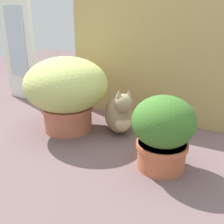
{
  "coord_description": "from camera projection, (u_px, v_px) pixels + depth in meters",
  "views": [
    {
      "loc": [
        0.78,
        -1.26,
        0.73
      ],
      "look_at": [
        0.09,
        0.04,
        0.18
      ],
      "focal_mm": 43.96,
      "sensor_mm": 36.0,
      "label": 1
    }
  ],
  "objects": [
    {
      "name": "window_panel_white",
      "position": [
        19.0,
        47.0,
        2.27
      ],
      "size": [
        0.3,
        0.05,
        0.87
      ],
      "color": "white",
      "rests_on": "ground"
    },
    {
      "name": "ground_plane",
      "position": [
        96.0,
        140.0,
        1.64
      ],
      "size": [
        6.0,
        6.0,
        0.0
      ],
      "primitive_type": "plane",
      "color": "#685153"
    },
    {
      "name": "cat",
      "position": [
        119.0,
        114.0,
        1.7
      ],
      "size": [
        0.3,
        0.36,
        0.32
      ],
      "color": "#9A8461",
      "rests_on": "ground"
    },
    {
      "name": "mushroom_ornament_red",
      "position": [
        65.0,
        120.0,
        1.66
      ],
      "size": [
        0.1,
        0.1,
        0.14
      ],
      "color": "silver",
      "rests_on": "ground"
    },
    {
      "name": "grass_planter",
      "position": [
        66.0,
        90.0,
        1.69
      ],
      "size": [
        0.51,
        0.51,
        0.47
      ],
      "color": "#BD664D",
      "rests_on": "ground"
    },
    {
      "name": "leafy_planter",
      "position": [
        163.0,
        131.0,
        1.29
      ],
      "size": [
        0.3,
        0.3,
        0.37
      ],
      "color": "#C1623E",
      "rests_on": "ground"
    },
    {
      "name": "cardboard_backdrop",
      "position": [
        146.0,
        59.0,
        1.84
      ],
      "size": [
        1.13,
        0.03,
        0.84
      ],
      "primitive_type": "cube",
      "color": "tan",
      "rests_on": "ground"
    }
  ]
}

